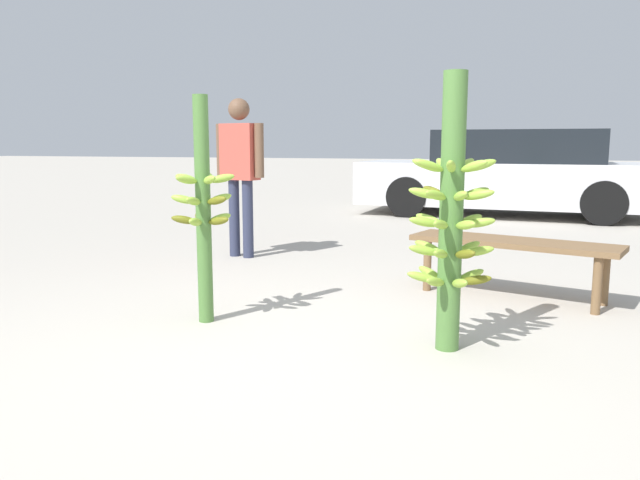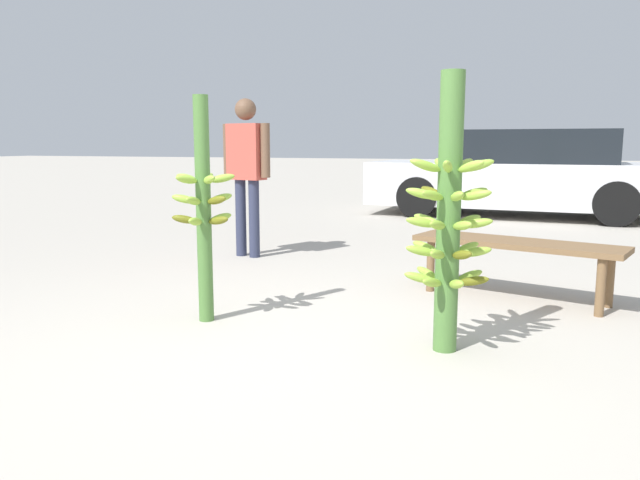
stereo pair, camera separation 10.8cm
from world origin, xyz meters
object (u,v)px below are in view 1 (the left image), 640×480
Objects in this scene: vendor_person at (240,163)px; market_bench at (513,248)px; banana_stalk_center at (451,217)px; banana_stalk_left at (203,207)px; parked_car at (508,174)px.

market_bench is (2.57, -0.93, -0.56)m from vendor_person.
banana_stalk_center is 1.39m from market_bench.
banana_stalk_left is at bearing 176.63° from banana_stalk_center.
banana_stalk_left reaches higher than market_bench.
market_bench is (0.33, 1.30, -0.36)m from banana_stalk_center.
banana_stalk_center is 0.98× the size of market_bench.
market_bench is at bearing -175.42° from parked_car.
banana_stalk_left is 1.52m from banana_stalk_center.
market_bench is 5.43m from parked_car.
banana_stalk_center is 0.33× the size of parked_car.
vendor_person is 1.01× the size of market_bench.
vendor_person reaches higher than banana_stalk_center.
banana_stalk_center is (1.51, -0.09, 0.00)m from banana_stalk_left.
parked_car is (2.46, 4.50, -0.29)m from vendor_person.
banana_stalk_left is 0.93× the size of market_bench.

